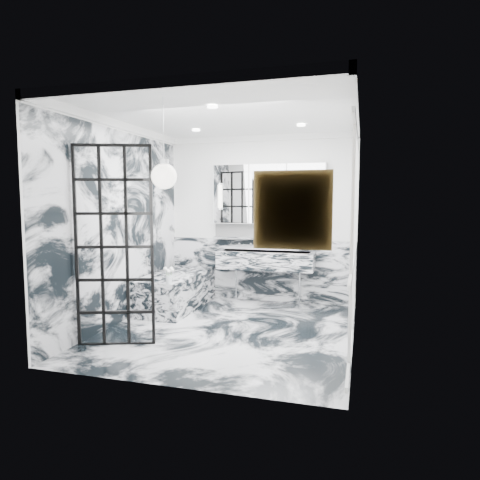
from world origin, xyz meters
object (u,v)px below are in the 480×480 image
(bathtub, at_px, (176,291))
(trough_sink, at_px, (266,260))
(crittall_door, at_px, (114,247))
(mirror_cabinet, at_px, (268,194))

(bathtub, bearing_deg, trough_sink, 26.48)
(trough_sink, relative_size, bathtub, 0.97)
(crittall_door, bearing_deg, mirror_cabinet, 45.44)
(trough_sink, height_order, bathtub, trough_sink)
(mirror_cabinet, bearing_deg, trough_sink, -90.00)
(crittall_door, bearing_deg, trough_sink, 43.91)
(crittall_door, distance_m, mirror_cabinet, 3.00)
(mirror_cabinet, relative_size, bathtub, 1.15)
(trough_sink, xyz_separation_m, mirror_cabinet, (-0.00, 0.17, 1.09))
(mirror_cabinet, distance_m, bathtub, 2.20)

